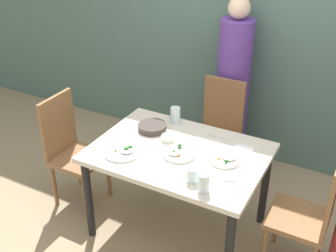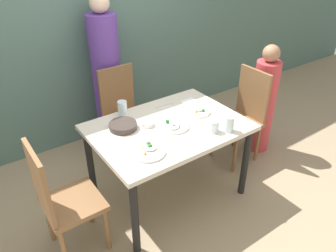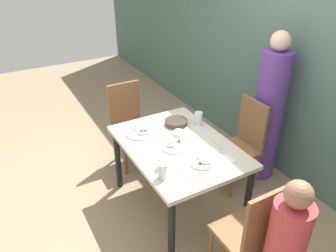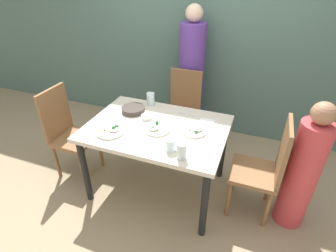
{
  "view_description": "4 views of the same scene",
  "coord_description": "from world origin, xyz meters",
  "px_view_note": "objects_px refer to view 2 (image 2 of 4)",
  "views": [
    {
      "loc": [
        1.16,
        -2.33,
        2.41
      ],
      "look_at": [
        -0.06,
        -0.05,
        0.96
      ],
      "focal_mm": 45.0,
      "sensor_mm": 36.0,
      "label": 1
    },
    {
      "loc": [
        -1.34,
        -1.9,
        2.15
      ],
      "look_at": [
        -0.04,
        -0.06,
        0.78
      ],
      "focal_mm": 35.0,
      "sensor_mm": 36.0,
      "label": 2
    },
    {
      "loc": [
        2.15,
        -1.31,
        2.38
      ],
      "look_at": [
        -0.1,
        -0.05,
        0.9
      ],
      "focal_mm": 35.0,
      "sensor_mm": 36.0,
      "label": 3
    },
    {
      "loc": [
        0.81,
        -1.85,
        2.0
      ],
      "look_at": [
        0.11,
        -0.0,
        0.78
      ],
      "focal_mm": 28.0,
      "sensor_mm": 36.0,
      "label": 4
    }
  ],
  "objects_px": {
    "plate_rice_adult": "(174,126)",
    "chair_child_spot": "(243,114)",
    "glass_water_tall": "(229,124)",
    "chair_adult_spot": "(123,112)",
    "bowl_curry": "(123,126)",
    "person_adult": "(107,80)",
    "person_child": "(263,104)"
  },
  "relations": [
    {
      "from": "plate_rice_adult",
      "to": "chair_child_spot",
      "type": "bearing_deg",
      "value": 6.07
    },
    {
      "from": "plate_rice_adult",
      "to": "glass_water_tall",
      "type": "distance_m",
      "value": 0.45
    },
    {
      "from": "chair_adult_spot",
      "to": "plate_rice_adult",
      "type": "relative_size",
      "value": 4.0
    },
    {
      "from": "chair_child_spot",
      "to": "plate_rice_adult",
      "type": "relative_size",
      "value": 4.0
    },
    {
      "from": "bowl_curry",
      "to": "plate_rice_adult",
      "type": "relative_size",
      "value": 0.94
    },
    {
      "from": "person_adult",
      "to": "plate_rice_adult",
      "type": "height_order",
      "value": "person_adult"
    },
    {
      "from": "chair_child_spot",
      "to": "person_adult",
      "type": "xyz_separation_m",
      "value": [
        -0.98,
        1.07,
        0.25
      ]
    },
    {
      "from": "chair_child_spot",
      "to": "glass_water_tall",
      "type": "distance_m",
      "value": 0.8
    },
    {
      "from": "person_child",
      "to": "glass_water_tall",
      "type": "xyz_separation_m",
      "value": [
        -0.91,
        -0.4,
        0.26
      ]
    },
    {
      "from": "bowl_curry",
      "to": "plate_rice_adult",
      "type": "xyz_separation_m",
      "value": [
        0.35,
        -0.23,
        -0.01
      ]
    },
    {
      "from": "chair_adult_spot",
      "to": "person_adult",
      "type": "height_order",
      "value": "person_adult"
    },
    {
      "from": "person_adult",
      "to": "glass_water_tall",
      "type": "xyz_separation_m",
      "value": [
        0.36,
        -1.47,
        0.04
      ]
    },
    {
      "from": "chair_adult_spot",
      "to": "person_adult",
      "type": "distance_m",
      "value": 0.4
    },
    {
      "from": "chair_adult_spot",
      "to": "bowl_curry",
      "type": "distance_m",
      "value": 0.75
    },
    {
      "from": "chair_child_spot",
      "to": "plate_rice_adult",
      "type": "xyz_separation_m",
      "value": [
        -0.95,
        -0.1,
        0.24
      ]
    },
    {
      "from": "glass_water_tall",
      "to": "chair_child_spot",
      "type": "bearing_deg",
      "value": 32.48
    },
    {
      "from": "chair_child_spot",
      "to": "glass_water_tall",
      "type": "relative_size",
      "value": 7.49
    },
    {
      "from": "bowl_curry",
      "to": "plate_rice_adult",
      "type": "height_order",
      "value": "plate_rice_adult"
    },
    {
      "from": "person_adult",
      "to": "person_child",
      "type": "xyz_separation_m",
      "value": [
        1.27,
        -1.07,
        -0.21
      ]
    },
    {
      "from": "person_adult",
      "to": "bowl_curry",
      "type": "xyz_separation_m",
      "value": [
        -0.32,
        -0.94,
        0.0
      ]
    },
    {
      "from": "chair_adult_spot",
      "to": "chair_child_spot",
      "type": "height_order",
      "value": "same"
    },
    {
      "from": "chair_child_spot",
      "to": "glass_water_tall",
      "type": "xyz_separation_m",
      "value": [
        -0.62,
        -0.4,
        0.29
      ]
    },
    {
      "from": "chair_adult_spot",
      "to": "bowl_curry",
      "type": "relative_size",
      "value": 4.28
    },
    {
      "from": "person_child",
      "to": "person_adult",
      "type": "bearing_deg",
      "value": 139.94
    },
    {
      "from": "chair_child_spot",
      "to": "person_adult",
      "type": "relative_size",
      "value": 0.59
    },
    {
      "from": "person_adult",
      "to": "chair_child_spot",
      "type": "bearing_deg",
      "value": -47.45
    },
    {
      "from": "chair_adult_spot",
      "to": "glass_water_tall",
      "type": "relative_size",
      "value": 7.49
    },
    {
      "from": "person_child",
      "to": "bowl_curry",
      "type": "distance_m",
      "value": 1.61
    },
    {
      "from": "chair_adult_spot",
      "to": "person_adult",
      "type": "relative_size",
      "value": 0.59
    },
    {
      "from": "chair_child_spot",
      "to": "person_child",
      "type": "distance_m",
      "value": 0.29
    },
    {
      "from": "plate_rice_adult",
      "to": "glass_water_tall",
      "type": "bearing_deg",
      "value": -41.75
    },
    {
      "from": "person_adult",
      "to": "bowl_curry",
      "type": "relative_size",
      "value": 7.21
    }
  ]
}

